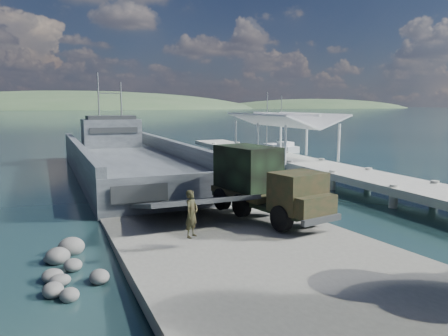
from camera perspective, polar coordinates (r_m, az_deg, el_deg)
ground at (r=18.21m, az=2.90°, el=-11.06°), size 1400.00×1400.00×0.00m
boat_ramp at (r=17.28m, az=4.33°, el=-11.29°), size 10.00×18.00×0.50m
shoreline_rocks at (r=17.20m, az=-17.45°, el=-12.64°), size 3.20×5.60×0.90m
distant_headlands at (r=578.44m, az=-16.43°, el=7.39°), size 1000.00×240.00×48.00m
pier at (r=40.12m, az=8.52°, el=1.87°), size 6.40×44.00×6.10m
landing_craft at (r=38.09m, az=-12.28°, el=0.25°), size 8.98×33.94×10.04m
military_truck at (r=21.83m, az=5.11°, el=-1.87°), size 3.65×7.61×3.40m
soldier at (r=17.20m, az=-4.24°, el=-7.25°), size 0.81×0.78×1.86m
sailboat_near at (r=50.38m, az=5.62°, el=1.86°), size 3.51×6.54×7.65m
sailboat_far at (r=57.54m, az=7.50°, el=2.61°), size 2.12×6.13×7.35m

